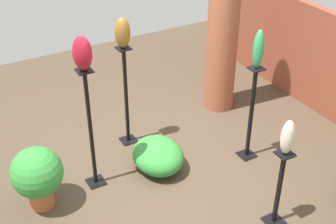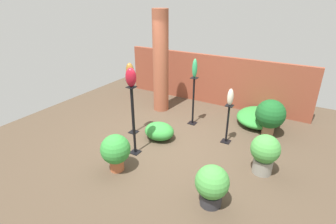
# 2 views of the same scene
# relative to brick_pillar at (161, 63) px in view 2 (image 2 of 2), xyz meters

# --- Properties ---
(ground_plane) EXTENTS (8.00, 8.00, 0.00)m
(ground_plane) POSITION_rel_brick_pillar_xyz_m (1.06, -1.51, -1.37)
(ground_plane) COLOR #4C3D2D
(brick_wall_back) EXTENTS (5.60, 0.12, 1.47)m
(brick_wall_back) POSITION_rel_brick_pillar_xyz_m (1.06, 1.18, -0.64)
(brick_wall_back) COLOR brown
(brick_wall_back) RESTS_ON ground
(brick_pillar) EXTENTS (0.43, 0.43, 2.75)m
(brick_pillar) POSITION_rel_brick_pillar_xyz_m (0.00, 0.00, 0.00)
(brick_pillar) COLOR #9E5138
(brick_pillar) RESTS_ON ground
(pedestal_ivory) EXTENTS (0.20, 0.20, 0.90)m
(pedestal_ivory) POSITION_rel_brick_pillar_xyz_m (2.25, -0.84, -0.97)
(pedestal_ivory) COLOR black
(pedestal_ivory) RESTS_ON ground
(pedestal_ruby) EXTENTS (0.20, 0.20, 1.47)m
(pedestal_ruby) POSITION_rel_brick_pillar_xyz_m (0.74, -2.24, -0.69)
(pedestal_ruby) COLOR black
(pedestal_ruby) RESTS_ON ground
(pedestal_bronze) EXTENTS (0.20, 0.20, 1.34)m
(pedestal_bronze) POSITION_rel_brick_pillar_xyz_m (0.17, -1.55, -0.76)
(pedestal_bronze) COLOR black
(pedestal_bronze) RESTS_ON ground
(pedestal_jade) EXTENTS (0.20, 0.20, 1.23)m
(pedestal_jade) POSITION_rel_brick_pillar_xyz_m (1.19, -0.39, -0.81)
(pedestal_jade) COLOR black
(pedestal_jade) RESTS_ON ground
(art_vase_ivory) EXTENTS (0.13, 0.14, 0.37)m
(art_vase_ivory) POSITION_rel_brick_pillar_xyz_m (2.25, -0.84, -0.29)
(art_vase_ivory) COLOR beige
(art_vase_ivory) RESTS_ON pedestal_ivory
(art_vase_ruby) EXTENTS (0.21, 0.20, 0.37)m
(art_vase_ruby) POSITION_rel_brick_pillar_xyz_m (0.74, -2.24, 0.28)
(art_vase_ruby) COLOR maroon
(art_vase_ruby) RESTS_ON pedestal_ruby
(art_vase_bronze) EXTENTS (0.18, 0.18, 0.37)m
(art_vase_bronze) POSITION_rel_brick_pillar_xyz_m (0.17, -1.55, 0.15)
(art_vase_bronze) COLOR brown
(art_vase_bronze) RESTS_ON pedestal_bronze
(art_vase_jade) EXTENTS (0.12, 0.12, 0.46)m
(art_vase_jade) POSITION_rel_brick_pillar_xyz_m (1.19, -0.39, 0.09)
(art_vase_jade) COLOR #2D9356
(art_vase_jade) RESTS_ON pedestal_jade
(potted_plant_front_left) EXTENTS (0.53, 0.53, 0.70)m
(potted_plant_front_left) POSITION_rel_brick_pillar_xyz_m (2.68, -2.83, -0.98)
(potted_plant_front_left) COLOR #2D2D33
(potted_plant_front_left) RESTS_ON ground
(potted_plant_back_center) EXTENTS (0.56, 0.56, 0.73)m
(potted_plant_back_center) POSITION_rel_brick_pillar_xyz_m (0.80, -2.89, -0.95)
(potted_plant_back_center) COLOR #B25B38
(potted_plant_back_center) RESTS_ON ground
(potted_plant_mid_left) EXTENTS (0.53, 0.53, 0.78)m
(potted_plant_mid_left) POSITION_rel_brick_pillar_xyz_m (3.20, -1.58, -0.93)
(potted_plant_mid_left) COLOR gray
(potted_plant_mid_left) RESTS_ON ground
(potted_plant_walkway_edge) EXTENTS (0.68, 0.68, 0.88)m
(potted_plant_walkway_edge) POSITION_rel_brick_pillar_xyz_m (2.99, -0.02, -0.86)
(potted_plant_walkway_edge) COLOR #936B4C
(potted_plant_walkway_edge) RESTS_ON ground
(foliage_bed_east) EXTENTS (1.08, 1.26, 0.35)m
(foliage_bed_east) POSITION_rel_brick_pillar_xyz_m (2.65, 0.47, -1.20)
(foliage_bed_east) COLOR #338C38
(foliage_bed_east) RESTS_ON ground
(foliage_bed_west) EXTENTS (0.70, 0.59, 0.38)m
(foliage_bed_west) POSITION_rel_brick_pillar_xyz_m (0.86, -1.48, -1.18)
(foliage_bed_west) COLOR #338C38
(foliage_bed_west) RESTS_ON ground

